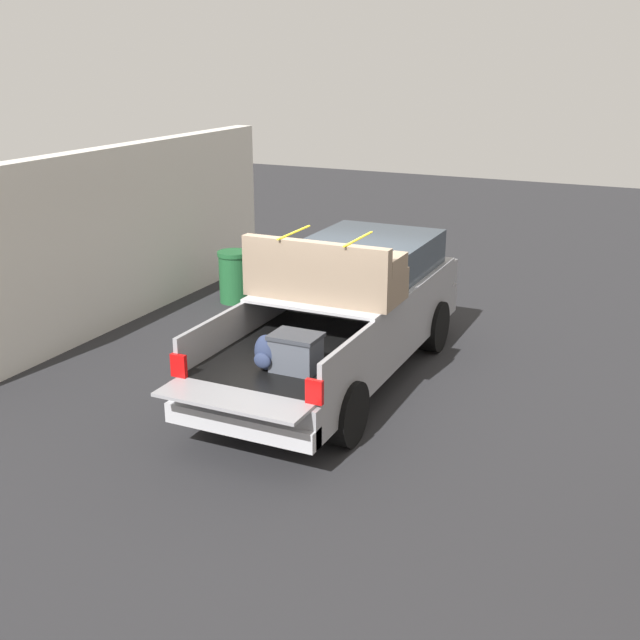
% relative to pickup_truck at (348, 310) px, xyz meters
% --- Properties ---
extents(ground_plane, '(40.00, 40.00, 0.00)m').
position_rel_pickup_truck_xyz_m(ground_plane, '(-0.37, 0.00, -0.96)').
color(ground_plane, '#262628').
extents(pickup_truck, '(6.05, 2.07, 2.23)m').
position_rel_pickup_truck_xyz_m(pickup_truck, '(0.00, 0.00, 0.00)').
color(pickup_truck, gray).
rests_on(pickup_truck, ground_plane).
extents(building_facade, '(8.42, 0.36, 3.03)m').
position_rel_pickup_truck_xyz_m(building_facade, '(0.72, 4.55, 0.55)').
color(building_facade, silver).
rests_on(building_facade, ground_plane).
extents(trash_can, '(0.60, 0.60, 0.98)m').
position_rel_pickup_truck_xyz_m(trash_can, '(2.26, 3.31, -0.47)').
color(trash_can, '#1E592D').
rests_on(trash_can, ground_plane).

